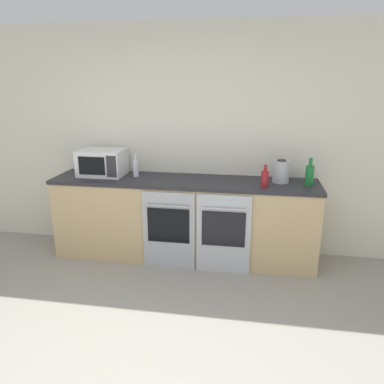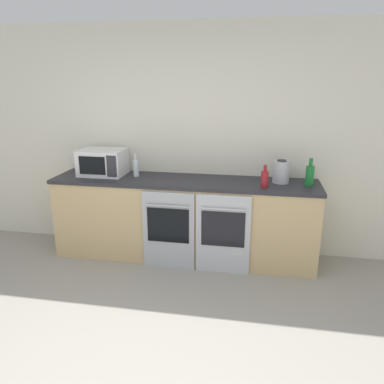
# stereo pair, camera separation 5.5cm
# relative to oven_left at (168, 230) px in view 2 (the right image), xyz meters

# --- Properties ---
(wall_back) EXTENTS (10.00, 0.06, 2.60)m
(wall_back) POSITION_rel_oven_left_xyz_m (0.11, 0.64, 0.86)
(wall_back) COLOR silver
(wall_back) RESTS_ON ground_plane
(counter_back) EXTENTS (2.95, 0.62, 0.93)m
(counter_back) POSITION_rel_oven_left_xyz_m (0.11, 0.31, 0.02)
(counter_back) COLOR tan
(counter_back) RESTS_ON ground_plane
(oven_left) EXTENTS (0.57, 0.06, 0.87)m
(oven_left) POSITION_rel_oven_left_xyz_m (0.00, 0.00, 0.00)
(oven_left) COLOR #A8AAAF
(oven_left) RESTS_ON ground_plane
(oven_right) EXTENTS (0.57, 0.06, 0.87)m
(oven_right) POSITION_rel_oven_left_xyz_m (0.59, 0.00, 0.00)
(oven_right) COLOR #B7BABF
(oven_right) RESTS_ON ground_plane
(microwave) EXTENTS (0.51, 0.39, 0.30)m
(microwave) POSITION_rel_oven_left_xyz_m (-0.86, 0.37, 0.63)
(microwave) COLOR silver
(microwave) RESTS_ON counter_back
(bottle_green) EXTENTS (0.09, 0.09, 0.29)m
(bottle_green) POSITION_rel_oven_left_xyz_m (1.44, 0.32, 0.60)
(bottle_green) COLOR #19722D
(bottle_green) RESTS_ON counter_back
(bottle_clear) EXTENTS (0.06, 0.06, 0.26)m
(bottle_clear) POSITION_rel_oven_left_xyz_m (-0.46, 0.37, 0.59)
(bottle_clear) COLOR silver
(bottle_clear) RESTS_ON counter_back
(bottle_red) EXTENTS (0.08, 0.08, 0.23)m
(bottle_red) POSITION_rel_oven_left_xyz_m (0.98, 0.17, 0.58)
(bottle_red) COLOR maroon
(bottle_red) RESTS_ON counter_back
(kettle) EXTENTS (0.18, 0.18, 0.25)m
(kettle) POSITION_rel_oven_left_xyz_m (1.16, 0.38, 0.60)
(kettle) COLOR #B7BABF
(kettle) RESTS_ON counter_back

